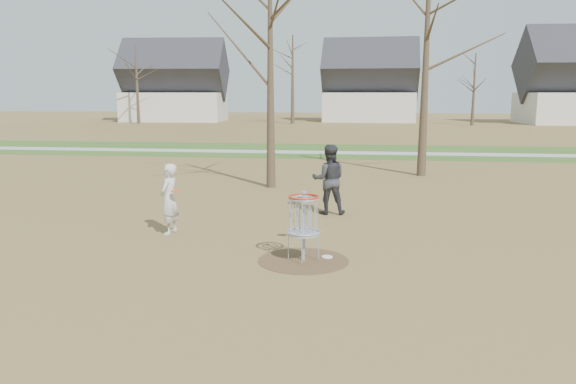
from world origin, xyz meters
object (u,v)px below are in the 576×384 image
object	(u,v)px
player_throwing	(329,179)
disc_grounded	(327,257)
player_standing	(169,199)
disc_golf_basket	(304,215)

from	to	relation	value
player_throwing	disc_grounded	xyz separation A→B (m)	(0.21, -4.16, -0.93)
player_standing	player_throwing	bearing A→B (deg)	133.89
player_throwing	disc_grounded	size ratio (longest dim) A/B	8.62
player_standing	disc_golf_basket	size ratio (longest dim) A/B	1.23
player_throwing	disc_golf_basket	bearing A→B (deg)	80.04
player_standing	player_throwing	distance (m)	4.46
player_throwing	disc_golf_basket	xyz separation A→B (m)	(-0.24, -4.41, -0.03)
player_standing	player_throwing	size ratio (longest dim) A/B	0.87
player_standing	disc_grounded	bearing A→B (deg)	75.51
player_standing	player_throwing	xyz separation A→B (m)	(3.56, 2.69, 0.12)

